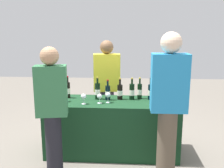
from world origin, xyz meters
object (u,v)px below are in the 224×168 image
wine_glass_2 (100,97)px  server_pouring (107,86)px  wine_glass_1 (84,97)px  guest_1 (168,103)px  wine_bottle_0 (68,90)px  wine_bottle_3 (120,92)px  ice_bucket (163,94)px  wine_glass_0 (65,95)px  guest_0 (52,108)px  wine_bottle_2 (108,93)px  wine_bottle_1 (98,91)px  wine_glass_3 (108,95)px  wine_glass_4 (159,97)px  wine_bottle_6 (150,92)px  wine_bottle_5 (140,91)px  wine_bottle_4 (132,91)px

wine_glass_2 → server_pouring: server_pouring is taller
wine_glass_1 → guest_1: guest_1 is taller
wine_bottle_0 → guest_1: size_ratio=0.19×
wine_bottle_3 → ice_bucket: (0.62, -0.02, -0.01)m
wine_glass_0 → server_pouring: size_ratio=0.09×
wine_glass_0 → wine_glass_2: wine_glass_0 is taller
wine_glass_0 → wine_glass_2: 0.50m
wine_bottle_0 → guest_0: bearing=-89.7°
wine_bottle_2 → guest_0: bearing=-128.8°
wine_bottle_1 → wine_glass_3: size_ratio=2.25×
wine_glass_4 → wine_glass_1: bearing=-176.1°
wine_glass_2 → wine_bottle_6: bearing=19.2°
wine_glass_3 → wine_bottle_2: bearing=95.8°
wine_bottle_0 → guest_1: bearing=-30.9°
wine_bottle_5 → wine_glass_1: size_ratio=2.20×
ice_bucket → wine_bottle_2: bearing=-178.6°
wine_bottle_6 → guest_1: size_ratio=0.18×
wine_glass_4 → wine_bottle_0: bearing=169.7°
wine_bottle_2 → wine_bottle_6: size_ratio=0.94×
wine_bottle_6 → wine_glass_4: wine_bottle_6 is taller
wine_bottle_4 → wine_glass_0: bearing=-169.3°
server_pouring → wine_bottle_3: bearing=110.1°
wine_bottle_6 → wine_glass_1: wine_bottle_6 is taller
wine_bottle_3 → wine_glass_2: wine_bottle_3 is taller
wine_bottle_1 → wine_bottle_4: (0.50, 0.01, -0.00)m
wine_bottle_2 → server_pouring: bearing=96.4°
wine_bottle_6 → wine_glass_4: bearing=-66.9°
wine_bottle_2 → wine_glass_4: 0.74m
wine_glass_3 → guest_1: bearing=-38.6°
wine_bottle_4 → wine_glass_3: bearing=-150.0°
wine_bottle_4 → wine_glass_3: (-0.33, -0.19, -0.01)m
server_pouring → wine_bottle_0: bearing=33.1°
wine_bottle_1 → wine_glass_4: size_ratio=2.32×
wine_bottle_3 → wine_bottle_4: (0.17, 0.00, 0.01)m
wine_glass_3 → guest_0: guest_0 is taller
wine_bottle_0 → wine_glass_3: size_ratio=2.25×
wine_glass_4 → wine_bottle_3: bearing=158.9°
wine_bottle_0 → wine_bottle_6: bearing=-0.4°
wine_bottle_5 → wine_glass_4: bearing=-46.5°
wine_bottle_1 → wine_glass_2: size_ratio=2.47×
wine_bottle_1 → wine_glass_1: (-0.16, -0.27, -0.02)m
wine_bottle_0 → guest_0: (0.00, -0.82, -0.03)m
wine_glass_0 → wine_glass_3: wine_glass_3 is taller
wine_bottle_4 → wine_glass_3: wine_bottle_4 is taller
wine_glass_1 → wine_bottle_5: bearing=23.4°
guest_1 → wine_bottle_3: bearing=126.6°
wine_glass_4 → wine_bottle_2: bearing=167.0°
wine_bottle_5 → guest_1: 0.89m
wine_bottle_2 → wine_bottle_4: 0.35m
wine_bottle_1 → wine_glass_3: (0.17, -0.18, -0.02)m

